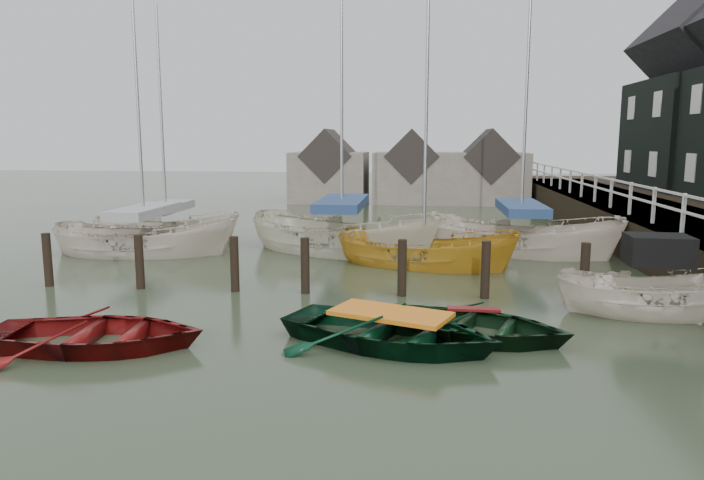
# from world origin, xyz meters

# --- Properties ---
(ground) EXTENTS (120.00, 120.00, 0.00)m
(ground) POSITION_xyz_m (0.00, 0.00, 0.00)
(ground) COLOR #2B3522
(ground) RESTS_ON ground
(pier) EXTENTS (3.04, 32.00, 2.70)m
(pier) POSITION_xyz_m (9.48, 10.00, 0.71)
(pier) COLOR black
(pier) RESTS_ON ground
(mooring_pilings) EXTENTS (13.72, 0.22, 1.80)m
(mooring_pilings) POSITION_xyz_m (-1.11, 3.00, 0.50)
(mooring_pilings) COLOR black
(mooring_pilings) RESTS_ON ground
(far_sheds) EXTENTS (14.00, 4.08, 4.39)m
(far_sheds) POSITION_xyz_m (0.83, 26.00, 1.86)
(far_sheds) COLOR #665B51
(far_sheds) RESTS_ON ground
(rowboat_red) EXTENTS (4.19, 3.16, 0.82)m
(rowboat_red) POSITION_xyz_m (-4.25, -1.52, 0.00)
(rowboat_red) COLOR #630E0E
(rowboat_red) RESTS_ON ground
(rowboat_green) EXTENTS (4.98, 4.31, 0.86)m
(rowboat_green) POSITION_xyz_m (1.12, -0.77, 0.00)
(rowboat_green) COLOR black
(rowboat_green) RESTS_ON ground
(rowboat_dkgreen) EXTENTS (4.41, 3.77, 0.77)m
(rowboat_dkgreen) POSITION_xyz_m (2.68, -0.13, 0.00)
(rowboat_dkgreen) COLOR black
(rowboat_dkgreen) RESTS_ON ground
(motorboat) EXTENTS (4.37, 1.83, 2.56)m
(motorboat) POSITION_xyz_m (6.80, 1.94, 0.10)
(motorboat) COLOR beige
(motorboat) RESTS_ON ground
(sailboat_a) EXTENTS (6.34, 2.77, 11.93)m
(sailboat_a) POSITION_xyz_m (-7.52, 7.73, 0.07)
(sailboat_a) COLOR beige
(sailboat_a) RESTS_ON ground
(sailboat_b) EXTENTS (7.76, 5.50, 10.92)m
(sailboat_b) POSITION_xyz_m (-1.03, 8.82, 0.06)
(sailboat_b) COLOR beige
(sailboat_b) RESTS_ON ground
(sailboat_c) EXTENTS (6.14, 3.86, 10.80)m
(sailboat_c) POSITION_xyz_m (1.73, 6.85, 0.02)
(sailboat_c) COLOR #B98522
(sailboat_c) RESTS_ON ground
(sailboat_d) EXTENTS (7.10, 4.91, 12.10)m
(sailboat_d) POSITION_xyz_m (4.96, 9.32, 0.06)
(sailboat_d) COLOR beige
(sailboat_d) RESTS_ON ground
(sailboat_e) EXTENTS (5.63, 2.28, 9.60)m
(sailboat_e) POSITION_xyz_m (-7.79, 10.18, 0.06)
(sailboat_e) COLOR beige
(sailboat_e) RESTS_ON ground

